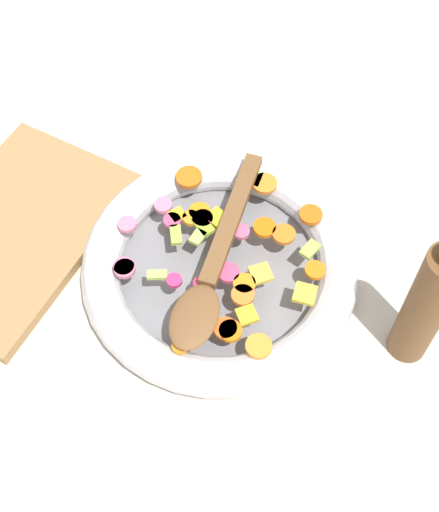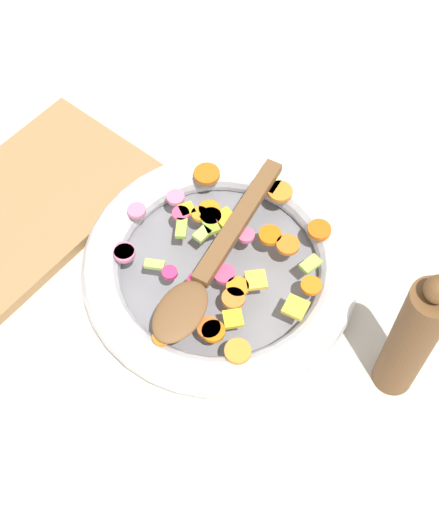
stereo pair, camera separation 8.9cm
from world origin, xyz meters
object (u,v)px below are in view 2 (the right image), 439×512
at_px(cutting_board, 33,202).
at_px(skillet, 220,267).
at_px(pepper_mill, 412,339).
at_px(wooden_spoon, 209,266).

bearing_deg(cutting_board, skillet, 105.42).
relative_size(skillet, pepper_mill, 1.54).
bearing_deg(skillet, pepper_mill, 95.05).
distance_m(skillet, wooden_spoon, 0.05).
xyz_separation_m(skillet, wooden_spoon, (0.03, 0.00, 0.04)).
bearing_deg(cutting_board, pepper_mill, 100.54).
bearing_deg(wooden_spoon, skillet, -169.37).
bearing_deg(wooden_spoon, pepper_mill, 101.04).
xyz_separation_m(skillet, pepper_mill, (-0.02, 0.25, 0.08)).
relative_size(wooden_spoon, pepper_mill, 1.29).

